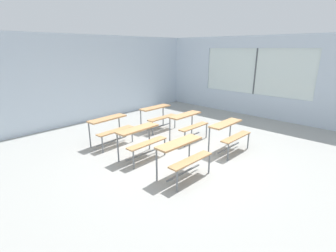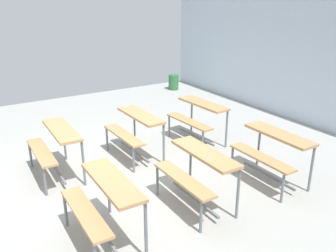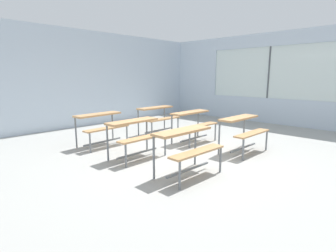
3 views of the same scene
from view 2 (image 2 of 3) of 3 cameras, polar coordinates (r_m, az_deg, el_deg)
ground at (r=5.45m, az=-7.76°, el=-8.95°), size 10.00×9.00×0.05m
wall_back at (r=7.81m, az=23.73°, el=10.38°), size 10.00×0.12×3.00m
desk_bench_r0c0 at (r=5.57m, az=-17.47°, el=-2.33°), size 1.11×0.62×0.74m
desk_bench_r0c1 at (r=4.00m, az=-10.22°, el=-10.98°), size 1.11×0.61×0.74m
desk_bench_r1c0 at (r=5.98m, az=-5.28°, el=0.09°), size 1.11×0.61×0.74m
desk_bench_r1c1 at (r=4.58m, az=4.69°, el=-6.41°), size 1.10×0.60×0.74m
desk_bench_r2c0 at (r=6.60m, az=4.82°, el=2.09°), size 1.13×0.65×0.74m
desk_bench_r2c1 at (r=5.37m, az=16.29°, el=-3.08°), size 1.11×0.60×0.74m
trash_bin at (r=10.44m, az=0.88°, el=6.99°), size 0.28×0.28×0.43m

